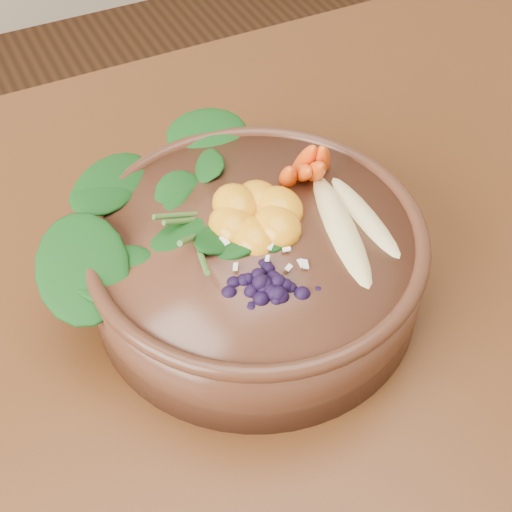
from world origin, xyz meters
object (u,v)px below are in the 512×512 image
stoneware_bowl (256,264)px  carrot_cluster (305,134)px  dining_table (325,380)px  mandarin_cluster (256,204)px  blueberry_pile (269,270)px  banana_halves (354,210)px  kale_heap (197,171)px

stoneware_bowl → carrot_cluster: bearing=36.2°
dining_table → carrot_cluster: bearing=76.1°
mandarin_cluster → blueberry_pile: (-0.02, -0.07, 0.00)m
banana_halves → mandarin_cluster: 0.08m
dining_table → banana_halves: size_ratio=10.98×
dining_table → banana_halves: 0.18m
kale_heap → carrot_cluster: 0.09m
dining_table → blueberry_pile: blueberry_pile is taller
banana_halves → carrot_cluster: bearing=113.1°
mandarin_cluster → carrot_cluster: bearing=30.1°
carrot_cluster → blueberry_pile: 0.14m
kale_heap → blueberry_pile: bearing=-88.3°
stoneware_bowl → blueberry_pile: size_ratio=2.16×
kale_heap → stoneware_bowl: bearing=-73.2°
mandarin_cluster → blueberry_pile: bearing=-109.3°
stoneware_bowl → carrot_cluster: carrot_cluster is taller
stoneware_bowl → banana_halves: (0.08, -0.02, 0.05)m
dining_table → kale_heap: 0.23m
mandarin_cluster → dining_table: bearing=-61.7°
kale_heap → blueberry_pile: kale_heap is taller
stoneware_bowl → carrot_cluster: 0.12m
dining_table → banana_halves: (0.03, 0.03, 0.18)m
kale_heap → blueberry_pile: size_ratio=1.42×
mandarin_cluster → blueberry_pile: blueberry_pile is taller
banana_halves → blueberry_pile: size_ratio=1.16×
blueberry_pile → carrot_cluster: bearing=50.4°
carrot_cluster → mandarin_cluster: carrot_cluster is taller
dining_table → stoneware_bowl: bearing=129.8°
carrot_cluster → banana_halves: (0.00, -0.08, -0.02)m
dining_table → blueberry_pile: size_ratio=12.70×
stoneware_bowl → banana_halves: banana_halves is taller
carrot_cluster → mandarin_cluster: size_ratio=0.87×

